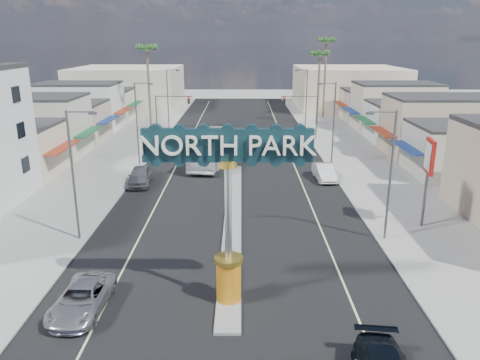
{
  "coord_description": "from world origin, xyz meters",
  "views": [
    {
      "loc": [
        0.65,
        -19.89,
        13.39
      ],
      "look_at": [
        0.57,
        9.8,
        4.4
      ],
      "focal_mm": 35.0,
      "sensor_mm": 36.0,
      "label": 1
    }
  ],
  "objects_px": {
    "palm_left_far": "(147,52)",
    "palm_right_mid": "(320,57)",
    "streetlight_l_mid": "(138,120)",
    "car_parked_right": "(324,172)",
    "gateway_sign": "(228,196)",
    "bank_pylon_sign": "(429,161)",
    "streetlight_l_near": "(75,169)",
    "streetlight_r_near": "(389,170)",
    "city_bus": "(211,148)",
    "streetlight_r_mid": "(332,120)",
    "car_parked_left": "(140,176)",
    "streetlight_r_far": "(305,96)",
    "traffic_signal_left": "(169,108)",
    "suv_left": "(82,298)",
    "palm_right_far": "(327,45)",
    "streetlight_l_far": "(169,96)",
    "traffic_signal_right": "(304,108)"
  },
  "relations": [
    {
      "from": "palm_right_mid",
      "to": "palm_right_far",
      "type": "relative_size",
      "value": 0.86
    },
    {
      "from": "traffic_signal_left",
      "to": "streetlight_l_near",
      "type": "height_order",
      "value": "streetlight_l_near"
    },
    {
      "from": "suv_left",
      "to": "city_bus",
      "type": "xyz_separation_m",
      "value": [
        4.76,
        29.81,
        0.99
      ]
    },
    {
      "from": "streetlight_r_mid",
      "to": "car_parked_left",
      "type": "height_order",
      "value": "streetlight_r_mid"
    },
    {
      "from": "streetlight_l_far",
      "to": "car_parked_right",
      "type": "xyz_separation_m",
      "value": [
        19.29,
        -27.48,
        -4.29
      ]
    },
    {
      "from": "streetlight_r_mid",
      "to": "palm_right_mid",
      "type": "bearing_deg",
      "value": 84.36
    },
    {
      "from": "car_parked_left",
      "to": "city_bus",
      "type": "relative_size",
      "value": 0.41
    },
    {
      "from": "streetlight_r_mid",
      "to": "palm_right_mid",
      "type": "height_order",
      "value": "palm_right_mid"
    },
    {
      "from": "traffic_signal_right",
      "to": "traffic_signal_left",
      "type": "bearing_deg",
      "value": 180.0
    },
    {
      "from": "streetlight_l_mid",
      "to": "bank_pylon_sign",
      "type": "xyz_separation_m",
      "value": [
        24.43,
        -17.71,
        -0.02
      ]
    },
    {
      "from": "traffic_signal_left",
      "to": "palm_right_far",
      "type": "xyz_separation_m",
      "value": [
        24.18,
        18.01,
        8.11
      ]
    },
    {
      "from": "streetlight_r_near",
      "to": "palm_left_far",
      "type": "bearing_deg",
      "value": 120.36
    },
    {
      "from": "traffic_signal_left",
      "to": "bank_pylon_sign",
      "type": "relative_size",
      "value": 0.92
    },
    {
      "from": "palm_left_far",
      "to": "suv_left",
      "type": "distance_m",
      "value": 50.37
    },
    {
      "from": "city_bus",
      "to": "streetlight_l_mid",
      "type": "bearing_deg",
      "value": -165.89
    },
    {
      "from": "streetlight_r_far",
      "to": "bank_pylon_sign",
      "type": "bearing_deg",
      "value": -84.87
    },
    {
      "from": "streetlight_l_far",
      "to": "streetlight_r_mid",
      "type": "bearing_deg",
      "value": -46.52
    },
    {
      "from": "streetlight_l_mid",
      "to": "city_bus",
      "type": "relative_size",
      "value": 0.74
    },
    {
      "from": "streetlight_l_mid",
      "to": "palm_left_far",
      "type": "xyz_separation_m",
      "value": [
        -2.57,
        20.0,
        6.43
      ]
    },
    {
      "from": "streetlight_r_near",
      "to": "car_parked_left",
      "type": "distance_m",
      "value": 23.68
    },
    {
      "from": "streetlight_l_near",
      "to": "palm_left_far",
      "type": "height_order",
      "value": "palm_left_far"
    },
    {
      "from": "bank_pylon_sign",
      "to": "traffic_signal_left",
      "type": "bearing_deg",
      "value": 134.49
    },
    {
      "from": "palm_left_far",
      "to": "car_parked_left",
      "type": "height_order",
      "value": "palm_left_far"
    },
    {
      "from": "car_parked_right",
      "to": "bank_pylon_sign",
      "type": "height_order",
      "value": "bank_pylon_sign"
    },
    {
      "from": "streetlight_l_mid",
      "to": "bank_pylon_sign",
      "type": "relative_size",
      "value": 1.38
    },
    {
      "from": "palm_left_far",
      "to": "palm_right_far",
      "type": "height_order",
      "value": "palm_right_far"
    },
    {
      "from": "gateway_sign",
      "to": "streetlight_l_far",
      "type": "bearing_deg",
      "value": 101.78
    },
    {
      "from": "streetlight_r_near",
      "to": "car_parked_left",
      "type": "height_order",
      "value": "streetlight_r_near"
    },
    {
      "from": "traffic_signal_right",
      "to": "streetlight_r_far",
      "type": "distance_m",
      "value": 8.14
    },
    {
      "from": "traffic_signal_right",
      "to": "streetlight_l_mid",
      "type": "distance_m",
      "value": 24.11
    },
    {
      "from": "traffic_signal_left",
      "to": "traffic_signal_right",
      "type": "distance_m",
      "value": 18.37
    },
    {
      "from": "streetlight_l_near",
      "to": "streetlight_r_near",
      "type": "xyz_separation_m",
      "value": [
        20.87,
        0.0,
        0.0
      ]
    },
    {
      "from": "city_bus",
      "to": "suv_left",
      "type": "bearing_deg",
      "value": -91.79
    },
    {
      "from": "traffic_signal_right",
      "to": "streetlight_l_mid",
      "type": "bearing_deg",
      "value": -144.5
    },
    {
      "from": "streetlight_l_far",
      "to": "traffic_signal_left",
      "type": "bearing_deg",
      "value": -81.14
    },
    {
      "from": "streetlight_l_mid",
      "to": "palm_left_far",
      "type": "bearing_deg",
      "value": 97.31
    },
    {
      "from": "streetlight_r_far",
      "to": "suv_left",
      "type": "relative_size",
      "value": 1.76
    },
    {
      "from": "streetlight_l_near",
      "to": "palm_left_far",
      "type": "relative_size",
      "value": 0.69
    },
    {
      "from": "streetlight_r_near",
      "to": "streetlight_r_far",
      "type": "height_order",
      "value": "same"
    },
    {
      "from": "gateway_sign",
      "to": "suv_left",
      "type": "distance_m",
      "value": 9.15
    },
    {
      "from": "palm_left_far",
      "to": "palm_right_mid",
      "type": "relative_size",
      "value": 1.08
    },
    {
      "from": "bank_pylon_sign",
      "to": "gateway_sign",
      "type": "bearing_deg",
      "value": -135.32
    },
    {
      "from": "suv_left",
      "to": "bank_pylon_sign",
      "type": "xyz_separation_m",
      "value": [
        21.47,
        11.18,
        4.34
      ]
    },
    {
      "from": "traffic_signal_right",
      "to": "city_bus",
      "type": "distance_m",
      "value": 17.86
    },
    {
      "from": "streetlight_l_mid",
      "to": "palm_right_far",
      "type": "relative_size",
      "value": 0.64
    },
    {
      "from": "streetlight_l_near",
      "to": "city_bus",
      "type": "distance_m",
      "value": 22.56
    },
    {
      "from": "traffic_signal_left",
      "to": "palm_right_far",
      "type": "height_order",
      "value": "palm_right_far"
    },
    {
      "from": "car_parked_right",
      "to": "gateway_sign",
      "type": "bearing_deg",
      "value": -114.33
    },
    {
      "from": "streetlight_r_mid",
      "to": "city_bus",
      "type": "distance_m",
      "value": 13.6
    },
    {
      "from": "streetlight_r_far",
      "to": "traffic_signal_left",
      "type": "bearing_deg",
      "value": -157.8
    }
  ]
}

